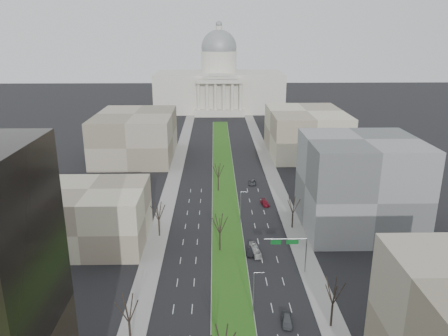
{
  "coord_description": "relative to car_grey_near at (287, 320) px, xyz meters",
  "views": [
    {
      "loc": [
        -3.05,
        -12.4,
        49.92
      ],
      "look_at": [
        -0.35,
        111.06,
        10.64
      ],
      "focal_mm": 35.0,
      "sensor_mm": 36.0,
      "label": 1
    }
  ],
  "objects": [
    {
      "name": "ground",
      "position": [
        -9.57,
        67.11,
        -0.77
      ],
      "size": [
        600.0,
        600.0,
        0.0
      ],
      "primitive_type": "plane",
      "color": "black",
      "rests_on": "ground"
    },
    {
      "name": "median",
      "position": [
        -9.57,
        66.1,
        -0.66
      ],
      "size": [
        8.0,
        222.03,
        0.2
      ],
      "color": "#999993",
      "rests_on": "ground"
    },
    {
      "name": "sidewalk_left",
      "position": [
        -27.07,
        42.11,
        -0.69
      ],
      "size": [
        5.0,
        330.0,
        0.15
      ],
      "primitive_type": "cube",
      "color": "gray",
      "rests_on": "ground"
    },
    {
      "name": "sidewalk_right",
      "position": [
        7.93,
        42.11,
        -0.69
      ],
      "size": [
        5.0,
        330.0,
        0.15
      ],
      "primitive_type": "cube",
      "color": "gray",
      "rests_on": "ground"
    },
    {
      "name": "capitol",
      "position": [
        -9.57,
        216.7,
        15.54
      ],
      "size": [
        80.0,
        46.0,
        55.0
      ],
      "color": "beige",
      "rests_on": "ground"
    },
    {
      "name": "building_beige_left",
      "position": [
        -42.57,
        32.11,
        6.23
      ],
      "size": [
        26.0,
        22.0,
        14.0
      ],
      "primitive_type": "cube",
      "color": "tan",
      "rests_on": "ground"
    },
    {
      "name": "building_grey_right",
      "position": [
        24.43,
        39.11,
        11.23
      ],
      "size": [
        28.0,
        26.0,
        24.0
      ],
      "primitive_type": "cube",
      "color": "slate",
      "rests_on": "ground"
    },
    {
      "name": "building_far_left",
      "position": [
        -44.57,
        107.11,
        8.23
      ],
      "size": [
        30.0,
        40.0,
        18.0
      ],
      "primitive_type": "cube",
      "color": "gray",
      "rests_on": "ground"
    },
    {
      "name": "building_far_right",
      "position": [
        25.43,
        112.11,
        8.23
      ],
      "size": [
        30.0,
        40.0,
        18.0
      ],
      "primitive_type": "cube",
      "color": "tan",
      "rests_on": "ground"
    },
    {
      "name": "tree_left_mid",
      "position": [
        -26.77,
        -4.89,
        6.23
      ],
      "size": [
        5.4,
        5.4,
        9.72
      ],
      "color": "black",
      "rests_on": "ground"
    },
    {
      "name": "tree_left_far",
      "position": [
        -26.77,
        35.11,
        6.08
      ],
      "size": [
        5.28,
        5.28,
        9.5
      ],
      "color": "black",
      "rests_on": "ground"
    },
    {
      "name": "tree_right_mid",
      "position": [
        7.63,
        -0.89,
        6.39
      ],
      "size": [
        5.52,
        5.52,
        9.94
      ],
      "color": "black",
      "rests_on": "ground"
    },
    {
      "name": "tree_right_far",
      "position": [
        7.63,
        39.11,
        5.76
      ],
      "size": [
        5.04,
        5.04,
        9.07
      ],
      "color": "black",
      "rests_on": "ground"
    },
    {
      "name": "tree_median_b",
      "position": [
        -11.57,
        27.11,
        6.23
      ],
      "size": [
        5.4,
        5.4,
        9.72
      ],
      "color": "black",
      "rests_on": "ground"
    },
    {
      "name": "tree_median_c",
      "position": [
        -11.57,
        67.11,
        6.23
      ],
      "size": [
        5.4,
        5.4,
        9.72
      ],
      "color": "black",
      "rests_on": "ground"
    },
    {
      "name": "streetlamp_median_b",
      "position": [
        -5.81,
        2.11,
        4.04
      ],
      "size": [
        1.9,
        0.2,
        9.16
      ],
      "color": "gray",
      "rests_on": "ground"
    },
    {
      "name": "streetlamp_median_c",
      "position": [
        -5.81,
        42.11,
        4.04
      ],
      "size": [
        1.9,
        0.2,
        9.16
      ],
      "color": "gray",
      "rests_on": "ground"
    },
    {
      "name": "mast_arm_signs",
      "position": [
        3.92,
        17.14,
        5.34
      ],
      "size": [
        9.12,
        0.24,
        8.09
      ],
      "color": "gray",
      "rests_on": "ground"
    },
    {
      "name": "car_grey_near",
      "position": [
        0.0,
        0.0,
        0.0
      ],
      "size": [
        2.29,
        4.67,
        1.53
      ],
      "primitive_type": "imported",
      "rotation": [
        0.0,
        0.0,
        -0.11
      ],
      "color": "#4A4C51",
      "rests_on": "ground"
    },
    {
      "name": "car_black",
      "position": [
        -4.37,
        25.3,
        -0.04
      ],
      "size": [
        2.26,
        4.6,
        1.45
      ],
      "primitive_type": "imported",
      "rotation": [
        0.0,
        0.0,
        -0.17
      ],
      "color": "black",
      "rests_on": "ground"
    },
    {
      "name": "car_red",
      "position": [
        2.2,
        54.94,
        -0.1
      ],
      "size": [
        2.6,
        4.84,
        1.33
      ],
      "primitive_type": "imported",
      "rotation": [
        0.0,
        0.0,
        0.17
      ],
      "color": "maroon",
      "rests_on": "ground"
    },
    {
      "name": "car_grey_far",
      "position": [
        -0.02,
        73.29,
        -0.1
      ],
      "size": [
        2.72,
        5.0,
        1.33
      ],
      "primitive_type": "imported",
      "rotation": [
        0.0,
        0.0,
        -0.11
      ],
      "color": "#45474C",
      "rests_on": "ground"
    },
    {
      "name": "box_van",
      "position": [
        -3.39,
        25.45,
        0.14
      ],
      "size": [
        2.38,
        6.62,
        1.8
      ],
      "primitive_type": "imported",
      "rotation": [
        0.0,
        0.0,
        0.14
      ],
      "color": "silver",
      "rests_on": "ground"
    }
  ]
}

